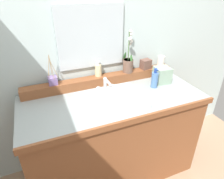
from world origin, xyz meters
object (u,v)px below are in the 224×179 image
Objects in this scene: potted_plant at (128,62)px; tumbler_cup at (161,61)px; soap_dispenser at (98,70)px; soap_bar at (90,94)px; sink_basin at (111,102)px; reed_diffuser at (53,80)px; trinket_box at (146,64)px; tissue_box at (162,75)px; lotion_bottle at (155,79)px.

potted_plant is 0.36m from tumbler_cup.
potted_plant is at bearing -4.07° from soap_dispenser.
tumbler_cup is (0.79, 0.25, 0.06)m from soap_bar.
soap_bar is 0.50m from potted_plant.
potted_plant is at bearing -177.90° from tumbler_cup.
sink_basin is 6.71× the size of soap_bar.
trinket_box is (0.84, -0.00, 0.01)m from reed_diffuser.
tissue_box is at bearing -31.41° from potted_plant.
sink_basin reaches higher than trinket_box.
trinket_box reaches higher than soap_bar.
sink_basin is at bearing -43.41° from reed_diffuser.
tissue_box is at bearing -120.00° from tumbler_cup.
sink_basin is 4.92× the size of tumbler_cup.
trinket_box is (0.46, -0.02, -0.01)m from soap_dispenser.
tissue_box is at bearing 26.57° from lotion_bottle.
soap_dispenser reaches higher than trinket_box.
tumbler_cup is at bearing 60.00° from tissue_box.
soap_dispenser is (0.15, 0.25, 0.07)m from soap_bar.
trinket_box is (-0.17, -0.01, -0.00)m from tumbler_cup.
soap_bar is at bearing -121.02° from soap_dispenser.
soap_dispenser reaches higher than tissue_box.
tumbler_cup is at bearing 2.10° from potted_plant.
potted_plant is 2.17× the size of lotion_bottle.
soap_dispenser is at bearing 175.93° from potted_plant.
potted_plant reaches higher than sink_basin.
soap_dispenser is 0.63m from tumbler_cup.
reed_diffuser reaches higher than sink_basin.
soap_bar is 0.83m from tumbler_cup.
reed_diffuser reaches higher than tumbler_cup.
trinket_box is at bearing 114.80° from tissue_box.
trinket_box is (0.61, 0.24, 0.05)m from soap_bar.
reed_diffuser is (-1.02, -0.01, -0.01)m from tumbler_cup.
soap_bar is at bearing -178.14° from lotion_bottle.
sink_basin is at bearing -164.86° from lotion_bottle.
trinket_box is at bearing 79.94° from lotion_bottle.
trinket_box is (0.48, 0.34, 0.10)m from sink_basin.
lotion_bottle is (0.15, -0.22, -0.10)m from potted_plant.
soap_dispenser is 1.58× the size of trinket_box.
lotion_bottle is 1.23× the size of tissue_box.
potted_plant reaches higher than reed_diffuser.
tumbler_cup is 0.21m from tissue_box.
potted_plant reaches higher than soap_bar.
sink_basin is 3.37× the size of tissue_box.
reed_diffuser is 1.74× the size of tissue_box.
soap_dispenser is 0.46m from trinket_box.
potted_plant is 0.19m from trinket_box.
reed_diffuser is 1.42× the size of lotion_bottle.
potted_plant is at bearing -0.54° from reed_diffuser.
tissue_box is (0.92, -0.17, -0.04)m from reed_diffuser.
tissue_box is at bearing -10.17° from reed_diffuser.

